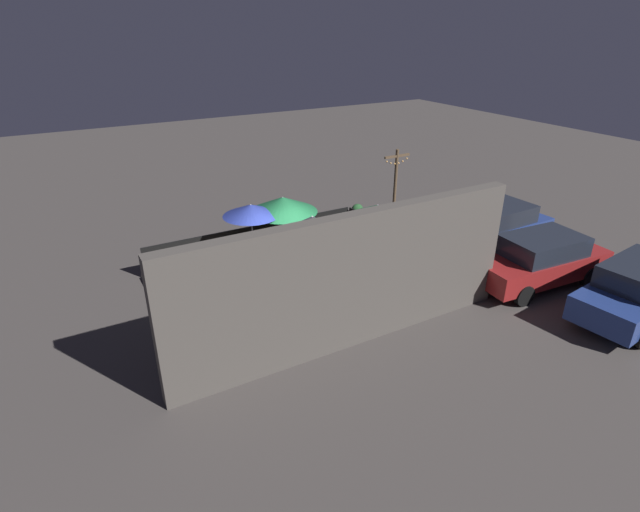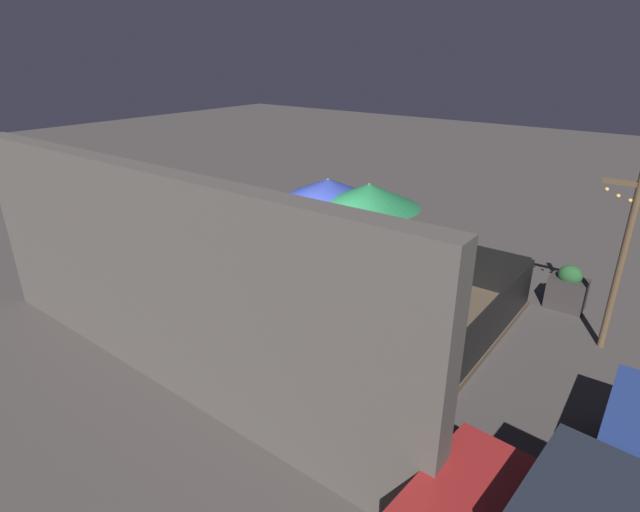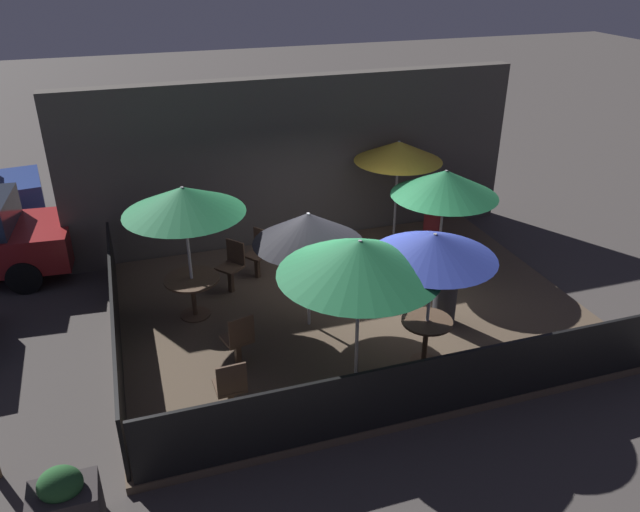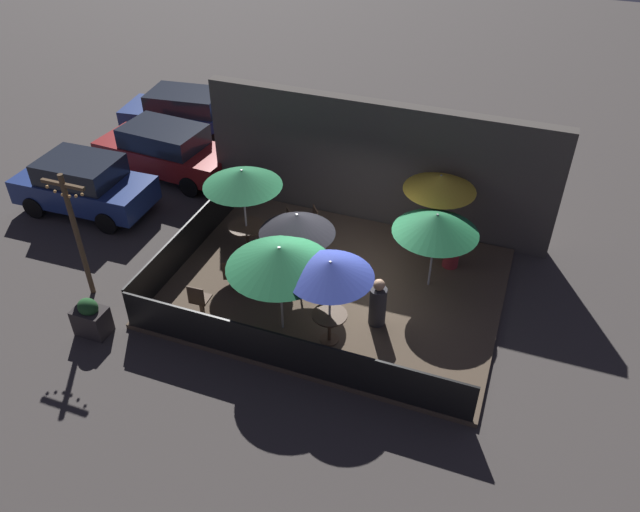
# 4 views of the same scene
# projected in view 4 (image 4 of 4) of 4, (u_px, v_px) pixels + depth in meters

# --- Properties ---
(ground_plane) EXTENTS (60.00, 60.00, 0.00)m
(ground_plane) POSITION_uv_depth(u_px,v_px,m) (335.00, 288.00, 15.19)
(ground_plane) COLOR #423D3A
(patio_deck) EXTENTS (7.85, 5.97, 0.12)m
(patio_deck) POSITION_uv_depth(u_px,v_px,m) (335.00, 286.00, 15.15)
(patio_deck) COLOR brown
(patio_deck) RESTS_ON ground_plane
(building_wall) EXTENTS (9.45, 0.36, 3.52)m
(building_wall) POSITION_uv_depth(u_px,v_px,m) (376.00, 164.00, 16.54)
(building_wall) COLOR #4C4742
(building_wall) RESTS_ON ground_plane
(fence_front) EXTENTS (7.65, 0.05, 0.95)m
(fence_front) POSITION_uv_depth(u_px,v_px,m) (287.00, 353.00, 12.63)
(fence_front) COLOR black
(fence_front) RESTS_ON patio_deck
(fence_side_left) EXTENTS (0.05, 5.77, 0.95)m
(fence_side_left) POSITION_uv_depth(u_px,v_px,m) (192.00, 236.00, 15.92)
(fence_side_left) COLOR black
(fence_side_left) RESTS_ON patio_deck
(patio_umbrella_0) EXTENTS (1.95, 1.95, 2.34)m
(patio_umbrella_0) POSITION_uv_depth(u_px,v_px,m) (242.00, 178.00, 15.01)
(patio_umbrella_0) COLOR #B2B2B7
(patio_umbrella_0) RESTS_ON patio_deck
(patio_umbrella_1) EXTENTS (1.80, 1.80, 2.15)m
(patio_umbrella_1) POSITION_uv_depth(u_px,v_px,m) (330.00, 269.00, 12.42)
(patio_umbrella_1) COLOR #B2B2B7
(patio_umbrella_1) RESTS_ON patio_deck
(patio_umbrella_2) EXTENTS (2.26, 2.26, 2.22)m
(patio_umbrella_2) POSITION_uv_depth(u_px,v_px,m) (279.00, 257.00, 12.74)
(patio_umbrella_2) COLOR #B2B2B7
(patio_umbrella_2) RESTS_ON patio_deck
(patio_umbrella_3) EXTENTS (1.99, 1.99, 2.03)m
(patio_umbrella_3) POSITION_uv_depth(u_px,v_px,m) (436.00, 223.00, 14.05)
(patio_umbrella_3) COLOR #B2B2B7
(patio_umbrella_3) RESTS_ON patio_deck
(patio_umbrella_4) EXTENTS (1.76, 1.76, 2.02)m
(patio_umbrella_4) POSITION_uv_depth(u_px,v_px,m) (297.00, 224.00, 14.08)
(patio_umbrella_4) COLOR #B2B2B7
(patio_umbrella_4) RESTS_ON patio_deck
(patio_umbrella_5) EXTENTS (1.80, 1.80, 2.16)m
(patio_umbrella_5) POSITION_uv_depth(u_px,v_px,m) (440.00, 183.00, 15.16)
(patio_umbrella_5) COLOR #B2B2B7
(patio_umbrella_5) RESTS_ON patio_deck
(dining_table_0) EXTENTS (0.93, 0.93, 0.72)m
(dining_table_0) POSITION_uv_depth(u_px,v_px,m) (247.00, 231.00, 15.94)
(dining_table_0) COLOR #4C3828
(dining_table_0) RESTS_ON patio_deck
(dining_table_1) EXTENTS (0.76, 0.76, 0.75)m
(dining_table_1) POSITION_uv_depth(u_px,v_px,m) (330.00, 320.00, 13.25)
(dining_table_1) COLOR #4C3828
(dining_table_1) RESTS_ON patio_deck
(patio_chair_0) EXTENTS (0.49, 0.49, 0.93)m
(patio_chair_0) POSITION_uv_depth(u_px,v_px,m) (233.00, 275.00, 14.60)
(patio_chair_0) COLOR #4C3828
(patio_chair_0) RESTS_ON patio_deck
(patio_chair_1) EXTENTS (0.42, 0.42, 0.91)m
(patio_chair_1) POSITION_uv_depth(u_px,v_px,m) (199.00, 299.00, 13.93)
(patio_chair_1) COLOR #4C3828
(patio_chair_1) RESTS_ON patio_deck
(patio_chair_2) EXTENTS (0.56, 0.56, 0.95)m
(patio_chair_2) POSITION_uv_depth(u_px,v_px,m) (285.00, 225.00, 16.23)
(patio_chair_2) COLOR #4C3828
(patio_chair_2) RESTS_ON patio_deck
(patio_chair_3) EXTENTS (0.56, 0.56, 0.94)m
(patio_chair_3) POSITION_uv_depth(u_px,v_px,m) (311.00, 222.00, 16.36)
(patio_chair_3) COLOR #4C3828
(patio_chair_3) RESTS_ON patio_deck
(patron_0) EXTENTS (0.54, 0.54, 1.22)m
(patron_0) POSITION_uv_depth(u_px,v_px,m) (378.00, 304.00, 13.72)
(patron_0) COLOR #333338
(patron_0) RESTS_ON patio_deck
(patron_1) EXTENTS (0.52, 0.52, 1.18)m
(patron_1) POSITION_uv_depth(u_px,v_px,m) (452.00, 249.00, 15.40)
(patron_1) COLOR maroon
(patron_1) RESTS_ON patio_deck
(planter_box) EXTENTS (0.73, 0.51, 0.95)m
(planter_box) POSITION_uv_depth(u_px,v_px,m) (91.00, 318.00, 13.71)
(planter_box) COLOR #332D2D
(planter_box) RESTS_ON ground_plane
(light_post) EXTENTS (1.10, 0.12, 3.24)m
(light_post) POSITION_uv_depth(u_px,v_px,m) (76.00, 229.00, 13.97)
(light_post) COLOR brown
(light_post) RESTS_ON ground_plane
(parked_car_0) EXTENTS (3.89, 1.87, 1.62)m
(parked_car_0) POSITION_uv_depth(u_px,v_px,m) (84.00, 184.00, 17.51)
(parked_car_0) COLOR navy
(parked_car_0) RESTS_ON ground_plane
(parked_car_1) EXTENTS (4.47, 2.04, 1.62)m
(parked_car_1) POSITION_uv_depth(u_px,v_px,m) (166.00, 150.00, 19.15)
(parked_car_1) COLOR maroon
(parked_car_1) RESTS_ON ground_plane
(parked_car_2) EXTENTS (4.55, 2.21, 1.62)m
(parked_car_2) POSITION_uv_depth(u_px,v_px,m) (187.00, 114.00, 21.31)
(parked_car_2) COLOR navy
(parked_car_2) RESTS_ON ground_plane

